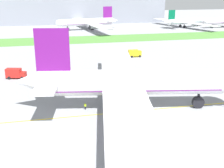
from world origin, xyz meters
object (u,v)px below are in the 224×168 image
service_truck_fuel_bowser (135,53)px  parked_airliner_far_left (88,22)px  service_truck_baggage_loader (15,73)px  parked_airliner_far_centre (185,21)px  ground_crew_wingwalker_port (85,106)px  airliner_foreground (129,83)px

service_truck_fuel_bowser → parked_airliner_far_left: bearing=94.6°
service_truck_baggage_loader → service_truck_fuel_bowser: size_ratio=1.24×
parked_airliner_far_centre → ground_crew_wingwalker_port: bearing=-123.8°
airliner_foreground → parked_airliner_far_centre: airliner_foreground is taller
ground_crew_wingwalker_port → parked_airliner_far_left: 135.29m
service_truck_fuel_bowser → parked_airliner_far_left: size_ratio=0.08×
service_truck_baggage_loader → service_truck_fuel_bowser: (44.22, 20.56, -0.07)m
airliner_foreground → parked_airliner_far_centre: 154.05m
ground_crew_wingwalker_port → parked_airliner_far_centre: (87.70, 131.12, 3.25)m
service_truck_fuel_bowser → parked_airliner_far_centre: size_ratio=0.09×
airliner_foreground → service_truck_fuel_bowser: bearing=71.6°
service_truck_baggage_loader → parked_airliner_far_left: 111.40m
ground_crew_wingwalker_port → service_truck_baggage_loader: (-17.54, 28.89, 0.68)m
ground_crew_wingwalker_port → service_truck_fuel_bowser: bearing=61.7°
ground_crew_wingwalker_port → service_truck_fuel_bowser: size_ratio=0.31×
ground_crew_wingwalker_port → service_truck_baggage_loader: service_truck_baggage_loader is taller
service_truck_fuel_bowser → parked_airliner_far_left: parked_airliner_far_left is taller
ground_crew_wingwalker_port → airliner_foreground: bearing=-9.9°
airliner_foreground → service_truck_baggage_loader: airliner_foreground is taller
airliner_foreground → service_truck_fuel_bowser: size_ratio=15.66×
parked_airliner_far_left → airliner_foreground: bearing=-94.3°
parked_airliner_far_left → parked_airliner_far_centre: bearing=-2.2°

